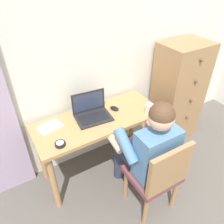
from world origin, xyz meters
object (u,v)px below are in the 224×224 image
Objects in this scene: person_seated at (147,147)px; computer_mouse at (114,108)px; laptop at (92,112)px; notebook_pad at (50,127)px; desk at (99,127)px; dresser at (178,93)px; chair at (158,175)px; desk_clock at (60,144)px; coffee_mug at (149,108)px.

computer_mouse is (0.01, 0.56, 0.08)m from person_seated.
laptop is 0.42m from notebook_pad.
computer_mouse is (0.22, 0.04, 0.13)m from desk.
dresser is 1.12m from person_seated.
computer_mouse is at bearing 89.28° from chair.
chair is 0.26m from person_seated.
computer_mouse reaches higher than desk_clock.
desk_clock reaches higher than notebook_pad.
person_seated is at bearing -54.90° from notebook_pad.
notebook_pad is at bearing 173.48° from laptop.
notebook_pad is (-0.67, 0.06, -0.01)m from computer_mouse.
dresser reaches higher than notebook_pad.
notebook_pad is at bearing 136.78° from person_seated.
coffee_mug is at bearing -60.29° from computer_mouse.
person_seated is at bearing -130.06° from coffee_mug.
chair is at bearing -112.11° from computer_mouse.
chair is 0.66m from coffee_mug.
laptop reaches higher than chair.
dresser is 6.02× the size of notebook_pad.
person_seated is 0.64m from laptop.
chair is at bearing -141.67° from dresser.
person_seated is 3.27× the size of laptop.
computer_mouse is at bearing 17.66° from desk_clock.
notebook_pad is 1.75× the size of coffee_mug.
coffee_mug reaches higher than notebook_pad.
dresser reaches higher than chair.
desk is at bearing 20.50° from desk_clock.
chair reaches higher than coffee_mug.
person_seated is 0.91m from notebook_pad.
person_seated is at bearing -67.72° from desk.
dresser is 0.74m from coffee_mug.
laptop is at bearing 28.93° from desk_clock.
computer_mouse is 0.83× the size of coffee_mug.
notebook_pad is (-0.00, 0.28, -0.01)m from desk_clock.
desk_clock is 0.75× the size of coffee_mug.
dresser is 14.04× the size of desk_clock.
desk_clock is at bearing -159.50° from desk.
desk is 14.19× the size of desk_clock.
laptop is at bearing 154.69° from computer_mouse.
computer_mouse is 1.11× the size of desk_clock.
chair is at bearing -62.35° from notebook_pad.
computer_mouse is 0.36m from coffee_mug.
dresser is 1.07× the size of person_seated.
notebook_pad is (-0.66, 0.62, 0.07)m from person_seated.
coffee_mug reaches higher than desk.
computer_mouse reaches higher than desk.
person_seated is 9.88× the size of coffee_mug.
dresser reaches higher than computer_mouse.
coffee_mug is at bearing -0.59° from desk_clock.
laptop reaches higher than computer_mouse.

